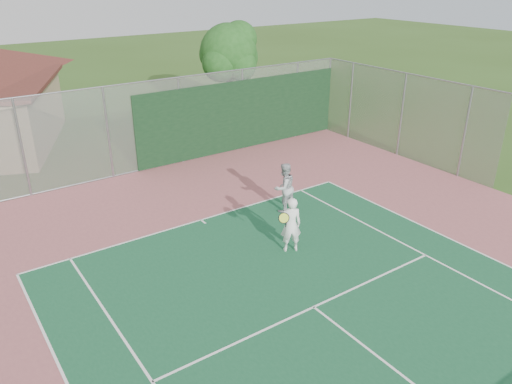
{
  "coord_description": "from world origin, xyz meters",
  "views": [
    {
      "loc": [
        -6.64,
        -0.76,
        7.32
      ],
      "look_at": [
        1.17,
        10.48,
        1.21
      ],
      "focal_mm": 35.0,
      "sensor_mm": 36.0,
      "label": 1
    }
  ],
  "objects": [
    {
      "name": "side_fence_right",
      "position": [
        10.0,
        12.5,
        1.75
      ],
      "size": [
        0.08,
        9.0,
        3.5
      ],
      "color": "gray",
      "rests_on": "ground"
    },
    {
      "name": "tree",
      "position": [
        7.6,
        22.15,
        3.26
      ],
      "size": [
        3.55,
        3.37,
        4.96
      ],
      "color": "#342313",
      "rests_on": "ground"
    },
    {
      "name": "player_grey_back",
      "position": [
        2.59,
        10.92,
        0.83
      ],
      "size": [
        0.85,
        0.69,
        1.66
      ],
      "rotation": [
        0.0,
        0.0,
        3.22
      ],
      "color": "#A7A9AC",
      "rests_on": "ground"
    },
    {
      "name": "player_white_front",
      "position": [
        1.16,
        8.78,
        0.83
      ],
      "size": [
        1.04,
        0.78,
        1.63
      ],
      "rotation": [
        0.0,
        0.0,
        2.72
      ],
      "color": "white",
      "rests_on": "ground"
    },
    {
      "name": "back_fence",
      "position": [
        2.11,
        16.98,
        1.67
      ],
      "size": [
        20.08,
        0.11,
        3.53
      ],
      "color": "gray",
      "rests_on": "ground"
    }
  ]
}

